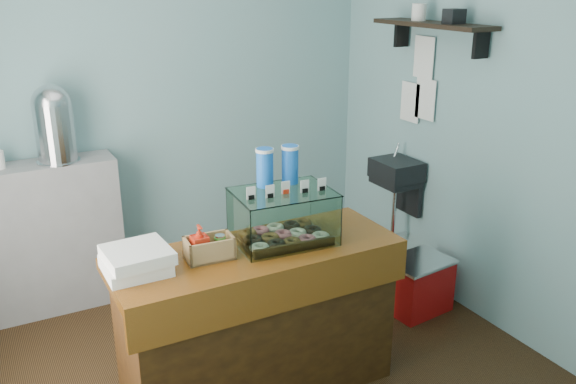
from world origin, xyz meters
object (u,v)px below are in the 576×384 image
counter (258,320)px  display_case (282,212)px  coffee_urn (54,122)px  red_cooler (418,285)px

counter → display_case: 0.64m
display_case → coffee_urn: (-0.95, 1.49, 0.32)m
coffee_urn → red_cooler: coffee_urn is taller
display_case → coffee_urn: 1.80m
coffee_urn → counter: bearing=-63.8°
counter → red_cooler: (1.40, 0.27, -0.26)m
counter → red_cooler: bearing=10.8°
display_case → coffee_urn: coffee_urn is taller
display_case → coffee_urn: size_ratio=1.07×
coffee_urn → red_cooler: (2.17, -1.29, -1.18)m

